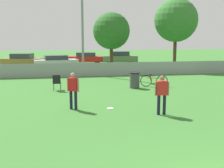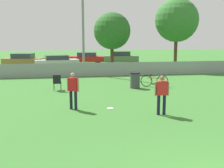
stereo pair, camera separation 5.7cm
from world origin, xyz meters
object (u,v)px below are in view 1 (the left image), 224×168
object	(u,v)px
tree_near_pole	(111,31)
player_thrower_red	(162,92)
bicycle_sideline	(154,81)
tree_far_right	(176,20)
parked_car_silver	(56,61)
parked_car_olive	(120,57)
trash_bin	(135,80)
folding_chair_sideline	(57,82)
parked_car_red	(86,58)
player_defender_red	(73,88)
light_pole	(82,8)
frisbee_disc	(110,108)
parked_car_tan	(22,60)

from	to	relation	value
tree_near_pole	player_thrower_red	size ratio (longest dim) A/B	3.28
player_thrower_red	bicycle_sideline	world-z (taller)	player_thrower_red
tree_far_right	player_thrower_red	bearing A→B (deg)	-113.78
parked_car_silver	parked_car_olive	bearing A→B (deg)	13.28
tree_far_right	trash_bin	distance (m)	11.93
folding_chair_sideline	parked_car_red	bearing A→B (deg)	-97.10
folding_chair_sideline	bicycle_sideline	distance (m)	6.13
parked_car_red	parked_car_silver	bearing A→B (deg)	-122.88
player_thrower_red	bicycle_sideline	distance (m)	6.56
player_defender_red	folding_chair_sideline	xyz separation A→B (m)	(-0.83, 4.55, -0.42)
parked_car_red	light_pole	bearing A→B (deg)	-87.22
frisbee_disc	parked_car_olive	world-z (taller)	parked_car_olive
player_defender_red	tree_far_right	bearing A→B (deg)	83.97
frisbee_disc	folding_chair_sideline	xyz separation A→B (m)	(-2.46, 4.71, 0.52)
folding_chair_sideline	parked_car_olive	bearing A→B (deg)	-110.28
player_defender_red	bicycle_sideline	world-z (taller)	player_defender_red
parked_car_tan	parked_car_silver	world-z (taller)	parked_car_tan
tree_near_pole	tree_far_right	bearing A→B (deg)	0.68
light_pole	parked_car_red	xyz separation A→B (m)	(1.01, 9.50, -4.87)
tree_far_right	trash_bin	size ratio (longest dim) A/B	6.85
tree_far_right	parked_car_olive	xyz separation A→B (m)	(-4.13, 6.79, -4.00)
player_thrower_red	parked_car_olive	xyz separation A→B (m)	(2.60, 22.07, -0.26)
player_thrower_red	parked_car_olive	world-z (taller)	player_thrower_red
player_defender_red	bicycle_sideline	xyz separation A→B (m)	(5.30, 4.83, -0.57)
light_pole	player_thrower_red	bearing A→B (deg)	-80.03
player_thrower_red	player_defender_red	bearing A→B (deg)	164.63
tree_near_pole	player_thrower_red	xyz separation A→B (m)	(-0.45, -15.20, -2.72)
bicycle_sideline	folding_chair_sideline	bearing A→B (deg)	-159.42
tree_far_right	player_thrower_red	xyz separation A→B (m)	(-6.73, -15.27, -3.74)
trash_bin	parked_car_red	xyz separation A→B (m)	(-1.72, 16.72, 0.16)
light_pole	parked_car_olive	size ratio (longest dim) A/B	2.26
player_defender_red	trash_bin	size ratio (longest dim) A/B	1.66
trash_bin	parked_car_silver	bearing A→B (deg)	111.93
trash_bin	player_defender_red	bearing A→B (deg)	-130.74
player_thrower_red	folding_chair_sideline	bearing A→B (deg)	133.17
player_thrower_red	bicycle_sideline	bearing A→B (deg)	81.69
tree_near_pole	tree_far_right	size ratio (longest dim) A/B	0.80
tree_far_right	parked_car_red	xyz separation A→B (m)	(-8.06, 7.52, -4.04)
tree_near_pole	player_defender_red	bearing A→B (deg)	-106.29
folding_chair_sideline	light_pole	bearing A→B (deg)	-102.52
tree_far_right	frisbee_disc	xyz separation A→B (m)	(-8.66, -13.96, -4.68)
tree_near_pole	parked_car_olive	distance (m)	7.79
tree_far_right	parked_car_red	bearing A→B (deg)	136.97
player_thrower_red	parked_car_silver	xyz separation A→B (m)	(-4.78, 18.92, -0.33)
parked_car_tan	tree_near_pole	bearing A→B (deg)	-19.10
trash_bin	parked_car_olive	distance (m)	16.15
player_thrower_red	frisbee_disc	size ratio (longest dim) A/B	5.47
player_defender_red	frisbee_disc	xyz separation A→B (m)	(1.63, -0.16, -0.94)
parked_car_red	parked_car_tan	bearing A→B (deg)	-151.51
tree_near_pole	parked_car_silver	xyz separation A→B (m)	(-5.23, 3.72, -3.05)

